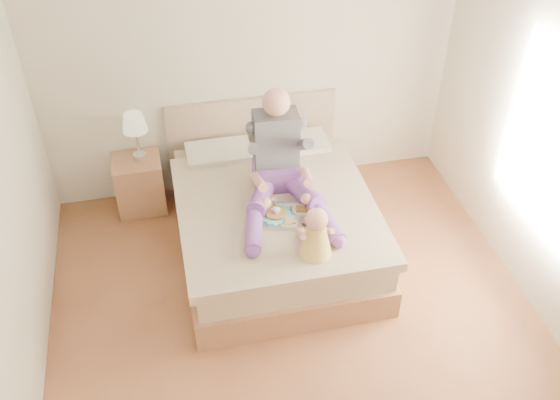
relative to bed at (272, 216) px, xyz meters
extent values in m
cube|color=brown|center=(0.00, -1.08, -0.32)|extent=(4.00, 4.20, 0.01)
cube|color=silver|center=(0.00, -1.08, 2.38)|extent=(4.00, 4.20, 0.02)
cube|color=beige|center=(0.00, 1.02, 1.03)|extent=(4.00, 0.02, 2.70)
cube|color=white|center=(1.99, -0.88, 1.08)|extent=(0.02, 1.30, 1.60)
cube|color=white|center=(1.98, -0.88, 1.08)|extent=(0.01, 1.18, 1.48)
cube|color=#8A5D40|center=(0.00, -0.07, -0.18)|extent=(1.68, 2.13, 0.28)
cube|color=tan|center=(0.00, -0.07, 0.08)|extent=(1.60, 2.05, 0.24)
cube|color=tan|center=(0.00, -0.22, 0.25)|extent=(1.70, 1.80, 0.09)
cube|color=silver|center=(-0.38, 0.68, 0.27)|extent=(0.62, 0.40, 0.14)
cube|color=silver|center=(0.38, 0.68, 0.27)|extent=(0.62, 0.40, 0.14)
cube|color=tan|center=(0.00, 1.01, 0.18)|extent=(1.70, 0.08, 1.00)
cube|color=#8A5D40|center=(-1.17, 0.80, -0.03)|extent=(0.47, 0.42, 0.57)
cylinder|color=silver|center=(-1.13, 0.84, 0.27)|extent=(0.13, 0.13, 0.04)
cylinder|color=silver|center=(-1.13, 0.84, 0.43)|extent=(0.03, 0.03, 0.27)
cone|color=beige|center=(-1.13, 0.84, 0.65)|extent=(0.23, 0.23, 0.17)
cube|color=#6D3E9B|center=(0.07, 0.10, 0.39)|extent=(0.42, 0.34, 0.19)
cube|color=#3C3C44|center=(0.07, 0.17, 0.72)|extent=(0.40, 0.25, 0.52)
sphere|color=#E6A490|center=(0.07, 0.14, 1.11)|extent=(0.24, 0.24, 0.24)
cylinder|color=#6D3E9B|center=(-0.11, -0.15, 0.38)|extent=(0.36, 0.57, 0.23)
cylinder|color=#6D3E9B|center=(-0.26, -0.55, 0.36)|extent=(0.24, 0.51, 0.13)
sphere|color=#6D3E9B|center=(-0.31, -0.78, 0.35)|extent=(0.12, 0.12, 0.12)
cylinder|color=#3C3C44|center=(-0.15, 0.03, 0.74)|extent=(0.14, 0.33, 0.26)
cylinder|color=#E6A490|center=(-0.15, -0.18, 0.55)|extent=(0.10, 0.34, 0.18)
sphere|color=#E6A490|center=(-0.12, -0.34, 0.44)|extent=(0.09, 0.09, 0.09)
cylinder|color=#6D3E9B|center=(0.23, -0.16, 0.38)|extent=(0.32, 0.58, 0.23)
cylinder|color=#6D3E9B|center=(0.34, -0.58, 0.36)|extent=(0.20, 0.51, 0.13)
sphere|color=#6D3E9B|center=(0.37, -0.81, 0.35)|extent=(0.12, 0.12, 0.12)
cylinder|color=#3C3C44|center=(0.28, 0.01, 0.74)|extent=(0.12, 0.32, 0.26)
cylinder|color=#E6A490|center=(0.26, -0.20, 0.55)|extent=(0.13, 0.34, 0.18)
sphere|color=#E6A490|center=(0.22, -0.35, 0.44)|extent=(0.09, 0.09, 0.09)
cube|color=silver|center=(0.05, -0.38, 0.30)|extent=(0.53, 0.45, 0.01)
cylinder|color=#45C8C4|center=(-0.04, -0.35, 0.31)|extent=(0.27, 0.27, 0.01)
cylinder|color=#B2893B|center=(-0.04, -0.35, 0.33)|extent=(0.18, 0.18, 0.02)
cylinder|color=silver|center=(-0.06, -0.21, 0.35)|extent=(0.08, 0.08, 0.09)
torus|color=silver|center=(-0.01, -0.22, 0.35)|extent=(0.03, 0.06, 0.06)
cylinder|color=olive|center=(-0.06, -0.21, 0.39)|extent=(0.07, 0.07, 0.01)
cylinder|color=silver|center=(0.18, -0.33, 0.31)|extent=(0.15, 0.15, 0.01)
cube|color=#B2893B|center=(0.18, -0.33, 0.33)|extent=(0.10, 0.09, 0.02)
cylinder|color=silver|center=(0.05, -0.48, 0.31)|extent=(0.15, 0.15, 0.01)
ellipsoid|color=#A82512|center=(0.07, -0.49, 0.32)|extent=(0.04, 0.03, 0.01)
cylinder|color=white|center=(0.24, -0.36, 0.36)|extent=(0.07, 0.07, 0.12)
cylinder|color=orange|center=(0.24, -0.36, 0.36)|extent=(0.07, 0.07, 0.11)
cylinder|color=white|center=(0.18, -0.51, 0.32)|extent=(0.07, 0.07, 0.04)
cylinder|color=#4F190B|center=(0.18, -0.51, 0.32)|extent=(0.06, 0.06, 0.03)
cone|color=gold|center=(0.17, -0.85, 0.44)|extent=(0.26, 0.26, 0.28)
sphere|color=#E6A490|center=(0.17, -0.85, 0.64)|extent=(0.18, 0.18, 0.18)
cylinder|color=#E6A490|center=(0.11, -0.72, 0.34)|extent=(0.07, 0.20, 0.07)
sphere|color=#E6A490|center=(0.10, -0.62, 0.34)|extent=(0.06, 0.06, 0.06)
cylinder|color=#E6A490|center=(0.07, -0.85, 0.49)|extent=(0.07, 0.15, 0.12)
cylinder|color=#E6A490|center=(0.21, -0.71, 0.34)|extent=(0.11, 0.21, 0.07)
sphere|color=#E6A490|center=(0.21, -0.61, 0.34)|extent=(0.06, 0.06, 0.06)
cylinder|color=#E6A490|center=(0.28, -0.83, 0.49)|extent=(0.10, 0.15, 0.12)
camera|label=1|loc=(-0.85, -4.27, 3.71)|focal=40.00mm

